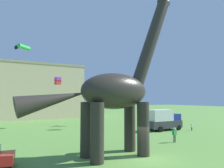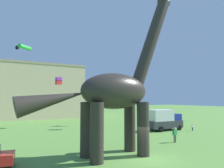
{
  "view_description": "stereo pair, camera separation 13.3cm",
  "coord_description": "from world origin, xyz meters",
  "px_view_note": "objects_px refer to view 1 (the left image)",
  "views": [
    {
      "loc": [
        -11.36,
        -13.93,
        4.88
      ],
      "look_at": [
        -1.18,
        3.82,
        6.3
      ],
      "focal_mm": 34.4,
      "sensor_mm": 36.0,
      "label": 1
    },
    {
      "loc": [
        -11.24,
        -13.99,
        4.88
      ],
      "look_at": [
        -1.18,
        3.82,
        6.3
      ],
      "focal_mm": 34.4,
      "sensor_mm": 36.0,
      "label": 2
    }
  ],
  "objects_px": {
    "kite_mid_right": "(109,83)",
    "person_watching_child": "(99,126)",
    "person_strolling_adult": "(192,127)",
    "kite_near_low": "(23,47)",
    "kite_high_left": "(58,81)",
    "kite_far_left": "(111,82)",
    "person_photographer": "(174,133)",
    "parked_box_truck": "(164,120)",
    "dinosaur_sculpture": "(114,91)"
  },
  "relations": [
    {
      "from": "kite_mid_right",
      "to": "person_watching_child",
      "type": "bearing_deg",
      "value": -126.69
    },
    {
      "from": "person_strolling_adult",
      "to": "kite_near_low",
      "type": "distance_m",
      "value": 30.49
    },
    {
      "from": "kite_high_left",
      "to": "kite_far_left",
      "type": "bearing_deg",
      "value": -38.7
    },
    {
      "from": "person_watching_child",
      "to": "kite_high_left",
      "type": "xyz_separation_m",
      "value": [
        -2.87,
        10.63,
        6.99
      ]
    },
    {
      "from": "kite_near_low",
      "to": "kite_mid_right",
      "type": "bearing_deg",
      "value": -10.79
    },
    {
      "from": "kite_far_left",
      "to": "kite_near_low",
      "type": "distance_m",
      "value": 16.13
    },
    {
      "from": "kite_far_left",
      "to": "kite_near_low",
      "type": "height_order",
      "value": "kite_near_low"
    },
    {
      "from": "kite_far_left",
      "to": "kite_mid_right",
      "type": "distance_m",
      "value": 4.44
    },
    {
      "from": "person_photographer",
      "to": "kite_high_left",
      "type": "xyz_separation_m",
      "value": [
        -7.76,
        19.95,
        7.06
      ]
    },
    {
      "from": "kite_near_low",
      "to": "parked_box_truck",
      "type": "bearing_deg",
      "value": -35.02
    },
    {
      "from": "kite_far_left",
      "to": "kite_near_low",
      "type": "relative_size",
      "value": 0.44
    },
    {
      "from": "person_watching_child",
      "to": "kite_high_left",
      "type": "height_order",
      "value": "kite_high_left"
    },
    {
      "from": "kite_mid_right",
      "to": "kite_far_left",
      "type": "bearing_deg",
      "value": -114.58
    },
    {
      "from": "person_strolling_adult",
      "to": "kite_mid_right",
      "type": "height_order",
      "value": "kite_mid_right"
    },
    {
      "from": "dinosaur_sculpture",
      "to": "kite_high_left",
      "type": "bearing_deg",
      "value": 117.95
    },
    {
      "from": "parked_box_truck",
      "to": "person_photographer",
      "type": "bearing_deg",
      "value": -123.02
    },
    {
      "from": "dinosaur_sculpture",
      "to": "kite_mid_right",
      "type": "relative_size",
      "value": 6.7
    },
    {
      "from": "person_photographer",
      "to": "person_strolling_adult",
      "type": "bearing_deg",
      "value": -97.89
    },
    {
      "from": "dinosaur_sculpture",
      "to": "parked_box_truck",
      "type": "relative_size",
      "value": 2.69
    },
    {
      "from": "dinosaur_sculpture",
      "to": "kite_far_left",
      "type": "relative_size",
      "value": 13.47
    },
    {
      "from": "kite_far_left",
      "to": "kite_mid_right",
      "type": "relative_size",
      "value": 0.5
    },
    {
      "from": "parked_box_truck",
      "to": "kite_near_low",
      "type": "height_order",
      "value": "kite_near_low"
    },
    {
      "from": "person_photographer",
      "to": "kite_mid_right",
      "type": "bearing_deg",
      "value": -42.56
    },
    {
      "from": "person_photographer",
      "to": "kite_near_low",
      "type": "relative_size",
      "value": 0.64
    },
    {
      "from": "kite_high_left",
      "to": "kite_mid_right",
      "type": "height_order",
      "value": "kite_high_left"
    },
    {
      "from": "dinosaur_sculpture",
      "to": "kite_near_low",
      "type": "bearing_deg",
      "value": 132.75
    },
    {
      "from": "person_strolling_adult",
      "to": "kite_mid_right",
      "type": "relative_size",
      "value": 0.45
    },
    {
      "from": "parked_box_truck",
      "to": "kite_near_low",
      "type": "relative_size",
      "value": 2.19
    },
    {
      "from": "kite_mid_right",
      "to": "person_strolling_adult",
      "type": "bearing_deg",
      "value": -59.89
    },
    {
      "from": "person_strolling_adult",
      "to": "kite_far_left",
      "type": "height_order",
      "value": "kite_far_left"
    },
    {
      "from": "person_photographer",
      "to": "kite_far_left",
      "type": "relative_size",
      "value": 1.46
    },
    {
      "from": "parked_box_truck",
      "to": "person_photographer",
      "type": "relative_size",
      "value": 3.43
    },
    {
      "from": "parked_box_truck",
      "to": "person_strolling_adult",
      "type": "relative_size",
      "value": 5.58
    },
    {
      "from": "person_watching_child",
      "to": "person_strolling_adult",
      "type": "bearing_deg",
      "value": -21.23
    },
    {
      "from": "dinosaur_sculpture",
      "to": "parked_box_truck",
      "type": "bearing_deg",
      "value": 63.67
    },
    {
      "from": "person_strolling_adult",
      "to": "kite_high_left",
      "type": "bearing_deg",
      "value": -24.66
    },
    {
      "from": "person_strolling_adult",
      "to": "kite_mid_right",
      "type": "distance_m",
      "value": 16.53
    },
    {
      "from": "kite_mid_right",
      "to": "kite_high_left",
      "type": "bearing_deg",
      "value": 168.17
    },
    {
      "from": "parked_box_truck",
      "to": "kite_mid_right",
      "type": "relative_size",
      "value": 2.49
    },
    {
      "from": "parked_box_truck",
      "to": "kite_high_left",
      "type": "height_order",
      "value": "kite_high_left"
    },
    {
      "from": "kite_high_left",
      "to": "kite_near_low",
      "type": "distance_m",
      "value": 8.13
    },
    {
      "from": "dinosaur_sculpture",
      "to": "kite_near_low",
      "type": "height_order",
      "value": "dinosaur_sculpture"
    },
    {
      "from": "dinosaur_sculpture",
      "to": "person_photographer",
      "type": "bearing_deg",
      "value": 41.91
    },
    {
      "from": "dinosaur_sculpture",
      "to": "person_strolling_adult",
      "type": "bearing_deg",
      "value": 51.89
    },
    {
      "from": "kite_far_left",
      "to": "kite_mid_right",
      "type": "bearing_deg",
      "value": 65.42
    },
    {
      "from": "person_photographer",
      "to": "kite_high_left",
      "type": "height_order",
      "value": "kite_high_left"
    },
    {
      "from": "person_strolling_adult",
      "to": "person_photographer",
      "type": "relative_size",
      "value": 0.61
    },
    {
      "from": "person_strolling_adult",
      "to": "person_photographer",
      "type": "height_order",
      "value": "person_photographer"
    },
    {
      "from": "dinosaur_sculpture",
      "to": "person_watching_child",
      "type": "bearing_deg",
      "value": 101.12
    },
    {
      "from": "dinosaur_sculpture",
      "to": "kite_high_left",
      "type": "distance_m",
      "value": 21.86
    }
  ]
}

